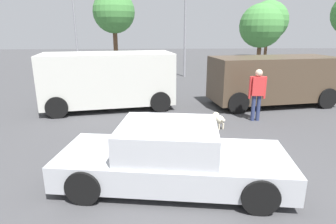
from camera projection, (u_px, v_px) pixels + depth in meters
ground_plane at (185, 185)px, 5.57m from camera, size 80.00×80.00×0.00m
sedan_foreground at (172, 157)px, 5.49m from camera, size 4.61×2.33×1.23m
dog at (219, 119)px, 8.74m from camera, size 0.35×0.60×0.46m
van_white at (108, 79)px, 10.75m from camera, size 5.11×2.87×2.12m
suv_dark at (272, 79)px, 11.19m from camera, size 5.10×2.66×1.93m
pedestrian at (257, 90)px, 9.22m from camera, size 0.57×0.25×1.73m
light_post_near at (74, 14)px, 20.72m from camera, size 0.44×0.44×5.83m
light_post_mid at (186, 5)px, 17.07m from camera, size 0.44×0.44×6.50m
tree_back_left at (114, 12)px, 22.47m from camera, size 3.34×3.34×5.95m
tree_back_center at (261, 26)px, 20.05m from camera, size 3.09×3.09×4.74m
tree_far_right at (268, 21)px, 29.02m from camera, size 4.04×4.04×5.81m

